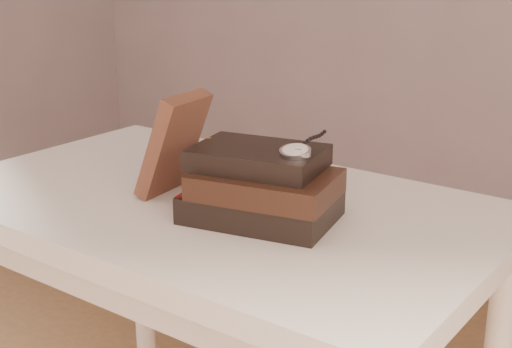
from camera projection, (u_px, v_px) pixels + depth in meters
The scene contains 5 objects.
table at pixel (214, 246), 1.30m from camera, with size 1.00×0.60×0.75m.
book_stack at pixel (262, 187), 1.15m from camera, with size 0.27×0.21×0.12m.
journal at pixel (174, 144), 1.26m from camera, with size 0.03×0.12×0.19m, color #412219.
pocket_watch at pixel (297, 150), 1.10m from camera, with size 0.06×0.15×0.02m.
eyeglasses at pixel (236, 161), 1.25m from camera, with size 0.12×0.13×0.05m.
Camera 1 is at (0.77, -0.57, 1.18)m, focal length 50.34 mm.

